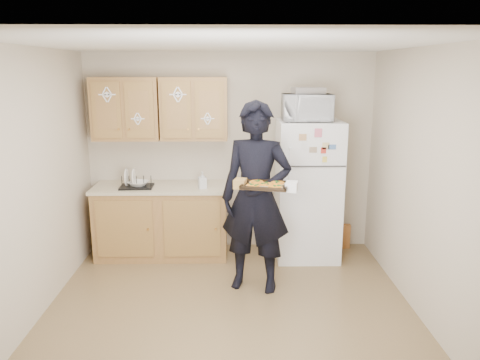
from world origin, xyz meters
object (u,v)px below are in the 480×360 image
(refrigerator, at_px, (308,190))
(person, at_px, (256,198))
(baking_tray, at_px, (266,186))
(dish_rack, at_px, (136,181))
(microwave, at_px, (307,108))

(refrigerator, bearing_deg, person, -127.85)
(baking_tray, bearing_deg, dish_rack, 157.10)
(refrigerator, bearing_deg, dish_rack, -179.14)
(person, xyz_separation_m, dish_rack, (-1.40, 0.84, -0.02))
(dish_rack, bearing_deg, microwave, -0.53)
(refrigerator, height_order, microwave, microwave)
(refrigerator, height_order, dish_rack, refrigerator)
(dish_rack, bearing_deg, baking_tray, -37.39)
(person, xyz_separation_m, baking_tray, (0.08, -0.29, 0.20))
(refrigerator, distance_m, baking_tray, 1.35)
(person, height_order, dish_rack, person)
(person, bearing_deg, dish_rack, 163.61)
(refrigerator, relative_size, person, 0.85)
(person, distance_m, microwave, 1.34)
(baking_tray, bearing_deg, microwave, 78.13)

